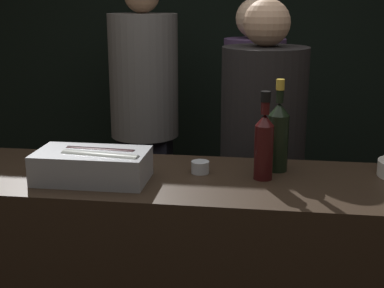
{
  "coord_description": "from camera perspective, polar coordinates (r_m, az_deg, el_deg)",
  "views": [
    {
      "loc": [
        0.27,
        -1.58,
        1.65
      ],
      "look_at": [
        0.0,
        0.31,
        1.13
      ],
      "focal_mm": 50.0,
      "sensor_mm": 36.0,
      "label": 1
    }
  ],
  "objects": [
    {
      "name": "wall_back_chalkboard",
      "position": [
        3.9,
        4.21,
        11.59
      ],
      "size": [
        6.4,
        0.06,
        2.8
      ],
      "color": "black",
      "rests_on": "ground_plane"
    },
    {
      "name": "candle_votive",
      "position": [
        2.02,
        0.88,
        -2.47
      ],
      "size": [
        0.07,
        0.07,
        0.05
      ],
      "color": "silver",
      "rests_on": "bar_counter"
    },
    {
      "name": "champagne_bottle",
      "position": [
        2.05,
        9.18,
        1.03
      ],
      "size": [
        0.08,
        0.08,
        0.35
      ],
      "color": "black",
      "rests_on": "bar_counter"
    },
    {
      "name": "person_grey_polo",
      "position": [
        2.97,
        6.44,
        1.12
      ],
      "size": [
        0.33,
        0.33,
        1.65
      ],
      "rotation": [
        0.0,
        0.0,
        0.05
      ],
      "color": "black",
      "rests_on": "ground_plane"
    },
    {
      "name": "person_blond_tee",
      "position": [
        3.33,
        -5.09,
        3.64
      ],
      "size": [
        0.42,
        0.42,
        1.77
      ],
      "rotation": [
        0.0,
        0.0,
        1.79
      ],
      "color": "black",
      "rests_on": "ground_plane"
    },
    {
      "name": "ice_bin_with_bottles",
      "position": [
        1.96,
        -10.43,
        -2.18
      ],
      "size": [
        0.4,
        0.22,
        0.12
      ],
      "color": "#9EA0A5",
      "rests_on": "bar_counter"
    },
    {
      "name": "person_in_hoodie",
      "position": [
        2.55,
        7.46,
        -1.72
      ],
      "size": [
        0.4,
        0.4,
        1.65
      ],
      "rotation": [
        0.0,
        0.0,
        -0.59
      ],
      "color": "black",
      "rests_on": "ground_plane"
    },
    {
      "name": "red_wine_bottle_black_foil",
      "position": [
        1.94,
        7.69,
        0.15
      ],
      "size": [
        0.07,
        0.07,
        0.32
      ],
      "color": "#380F0F",
      "rests_on": "bar_counter"
    }
  ]
}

